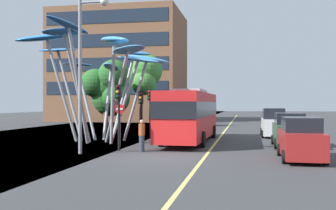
% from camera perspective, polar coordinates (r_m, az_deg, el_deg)
% --- Properties ---
extents(ground, '(120.00, 240.00, 0.10)m').
position_cam_1_polar(ground, '(19.67, -3.52, -7.52)').
color(ground, '#38383A').
extents(red_bus, '(2.92, 11.57, 3.54)m').
position_cam_1_polar(red_bus, '(27.24, 3.08, -1.18)').
color(red_bus, red).
rests_on(red_bus, ground).
extents(leaf_sculpture, '(10.55, 11.35, 7.81)m').
position_cam_1_polar(leaf_sculpture, '(28.45, -9.97, 6.80)').
color(leaf_sculpture, '#9EA0A5').
rests_on(leaf_sculpture, ground).
extents(traffic_light_kerb_near, '(0.28, 0.42, 3.63)m').
position_cam_1_polar(traffic_light_kerb_near, '(22.32, -7.00, 0.30)').
color(traffic_light_kerb_near, black).
rests_on(traffic_light_kerb_near, ground).
extents(traffic_light_kerb_far, '(0.28, 0.42, 3.36)m').
position_cam_1_polar(traffic_light_kerb_far, '(26.46, -3.82, -0.12)').
color(traffic_light_kerb_far, black).
rests_on(traffic_light_kerb_far, ground).
extents(traffic_light_island_mid, '(0.28, 0.42, 3.65)m').
position_cam_1_polar(traffic_light_island_mid, '(31.13, -2.59, 0.30)').
color(traffic_light_island_mid, black).
rests_on(traffic_light_island_mid, ground).
extents(traffic_light_opposite, '(0.28, 0.42, 3.62)m').
position_cam_1_polar(traffic_light_opposite, '(39.54, 0.78, 0.25)').
color(traffic_light_opposite, black).
rests_on(traffic_light_opposite, ground).
extents(car_parked_near, '(1.91, 4.36, 1.97)m').
position_cam_1_polar(car_parked_near, '(19.65, 18.19, -4.66)').
color(car_parked_near, maroon).
rests_on(car_parked_near, ground).
extents(car_parked_mid, '(1.93, 4.29, 2.03)m').
position_cam_1_polar(car_parked_mid, '(25.35, 16.69, -3.50)').
color(car_parked_mid, '#2D5138').
rests_on(car_parked_mid, ground).
extents(car_parked_far, '(1.90, 4.50, 2.23)m').
position_cam_1_polar(car_parked_far, '(32.67, 14.61, -2.53)').
color(car_parked_far, silver).
rests_on(car_parked_far, ground).
extents(street_lamp, '(1.64, 0.44, 8.02)m').
position_cam_1_polar(street_lamp, '(21.37, -11.40, 6.87)').
color(street_lamp, gray).
rests_on(street_lamp, ground).
extents(tree_pavement_near, '(5.05, 4.75, 7.00)m').
position_cam_1_polar(tree_pavement_near, '(41.56, -8.24, 2.33)').
color(tree_pavement_near, brown).
rests_on(tree_pavement_near, ground).
extents(tree_pavement_far, '(4.27, 4.44, 8.09)m').
position_cam_1_polar(tree_pavement_far, '(44.88, -3.45, 4.31)').
color(tree_pavement_far, brown).
rests_on(tree_pavement_far, ground).
extents(pedestrian, '(0.34, 0.34, 1.73)m').
position_cam_1_polar(pedestrian, '(21.87, -3.72, -4.32)').
color(pedestrian, '#2D3342').
rests_on(pedestrian, ground).
extents(no_entry_sign, '(0.60, 0.12, 2.56)m').
position_cam_1_polar(no_entry_sign, '(24.66, -6.79, -1.86)').
color(no_entry_sign, gray).
rests_on(no_entry_sign, ground).
extents(backdrop_building, '(18.75, 13.55, 16.38)m').
position_cam_1_polar(backdrop_building, '(63.05, -6.68, 5.31)').
color(backdrop_building, brown).
rests_on(backdrop_building, ground).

